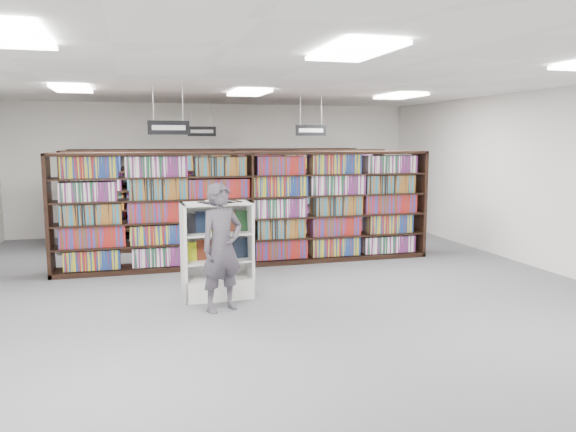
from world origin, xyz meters
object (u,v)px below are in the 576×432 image
object	(u,v)px
bookshelf_row_near	(250,209)
endcap_display	(217,265)
shopper	(222,248)
open_book	(219,200)

from	to	relation	value
bookshelf_row_near	endcap_display	xyz separation A→B (m)	(-0.92, -2.04, -0.57)
endcap_display	shopper	distance (m)	0.77
open_book	shopper	xyz separation A→B (m)	(-0.07, -0.62, -0.58)
bookshelf_row_near	open_book	size ratio (longest dim) A/B	10.86
shopper	open_book	bearing A→B (deg)	59.90
shopper	endcap_display	bearing A→B (deg)	63.99
endcap_display	open_book	xyz separation A→B (m)	(0.04, -0.04, 0.97)
open_book	shopper	distance (m)	0.85
open_book	bookshelf_row_near	bearing A→B (deg)	45.61
endcap_display	open_book	bearing A→B (deg)	-44.87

